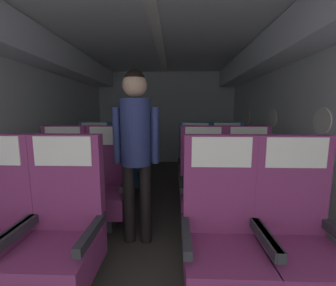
{
  "coord_description": "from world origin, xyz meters",
  "views": [
    {
      "loc": [
        0.23,
        -0.0,
        1.27
      ],
      "look_at": [
        0.14,
        2.64,
        0.88
      ],
      "focal_mm": 23.05,
      "sensor_mm": 36.0,
      "label": 1
    }
  ],
  "objects": [
    {
      "name": "seat_b_right_aisle",
      "position": [
        1.02,
        2.25,
        0.46
      ],
      "size": [
        0.52,
        0.51,
        1.11
      ],
      "color": "#38383D",
      "rests_on": "ground"
    },
    {
      "name": "seat_c_right_aisle",
      "position": [
        1.01,
        3.18,
        0.46
      ],
      "size": [
        0.52,
        0.51,
        1.11
      ],
      "color": "#38383D",
      "rests_on": "ground"
    },
    {
      "name": "ground",
      "position": [
        0.0,
        2.7,
        -0.01
      ],
      "size": [
        3.61,
        5.8,
        0.02
      ],
      "primitive_type": "cube",
      "color": "#3D3833"
    },
    {
      "name": "fuselage_shell",
      "position": [
        0.0,
        2.96,
        1.65
      ],
      "size": [
        3.49,
        5.45,
        2.29
      ],
      "color": "silver",
      "rests_on": "ground"
    },
    {
      "name": "seat_b_left_aisle",
      "position": [
        -0.52,
        2.25,
        0.46
      ],
      "size": [
        0.52,
        0.51,
        1.11
      ],
      "color": "#38383D",
      "rests_on": "ground"
    },
    {
      "name": "seat_a_left_aisle",
      "position": [
        -0.53,
        1.31,
        0.46
      ],
      "size": [
        0.52,
        0.51,
        1.11
      ],
      "color": "#38383D",
      "rests_on": "ground"
    },
    {
      "name": "seat_b_left_window",
      "position": [
        -1.01,
        2.23,
        0.46
      ],
      "size": [
        0.52,
        0.51,
        1.11
      ],
      "color": "#38383D",
      "rests_on": "ground"
    },
    {
      "name": "seat_c_left_aisle",
      "position": [
        -0.53,
        3.16,
        0.46
      ],
      "size": [
        0.52,
        0.51,
        1.11
      ],
      "color": "#38383D",
      "rests_on": "ground"
    },
    {
      "name": "seat_c_right_window",
      "position": [
        0.53,
        3.15,
        0.46
      ],
      "size": [
        0.52,
        0.51,
        1.11
      ],
      "color": "#38383D",
      "rests_on": "ground"
    },
    {
      "name": "seat_c_left_window",
      "position": [
        -1.01,
        3.17,
        0.46
      ],
      "size": [
        0.52,
        0.51,
        1.11
      ],
      "color": "#38383D",
      "rests_on": "ground"
    },
    {
      "name": "seat_a_right_window",
      "position": [
        0.53,
        1.3,
        0.46
      ],
      "size": [
        0.52,
        0.51,
        1.11
      ],
      "color": "#38383D",
      "rests_on": "ground"
    },
    {
      "name": "seat_a_right_aisle",
      "position": [
        1.01,
        1.3,
        0.46
      ],
      "size": [
        0.52,
        0.51,
        1.11
      ],
      "color": "#38383D",
      "rests_on": "ground"
    },
    {
      "name": "seat_b_right_window",
      "position": [
        0.53,
        2.25,
        0.46
      ],
      "size": [
        0.52,
        0.51,
        1.11
      ],
      "color": "#38383D",
      "rests_on": "ground"
    },
    {
      "name": "flight_attendant",
      "position": [
        -0.14,
        1.97,
        1.02
      ],
      "size": [
        0.43,
        0.28,
        1.64
      ],
      "rotation": [
        0.0,
        0.0,
        0.26
      ],
      "color": "black",
      "rests_on": "ground"
    }
  ]
}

